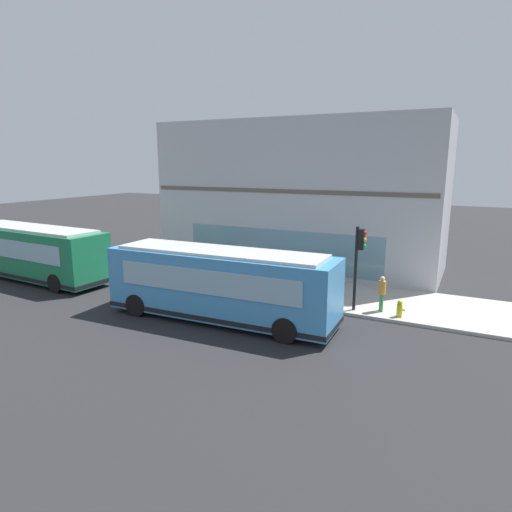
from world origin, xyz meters
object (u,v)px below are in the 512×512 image
fire_hydrant (400,309)px  pedestrian_near_building_entrance (130,257)px  traffic_light_near_corner (359,253)px  newspaper_vending_box (329,277)px  city_bus_far_down_street (33,253)px  city_bus_nearside (220,285)px  pedestrian_walking_along_curb (382,291)px  pedestrian_by_light_pole (312,270)px

fire_hydrant → pedestrian_near_building_entrance: 15.95m
traffic_light_near_corner → newspaper_vending_box: (3.39, 2.36, -2.18)m
city_bus_far_down_street → traffic_light_near_corner: bearing=-82.1°
city_bus_nearside → newspaper_vending_box: city_bus_nearside is taller
pedestrian_near_building_entrance → city_bus_far_down_street: bearing=130.6°
city_bus_nearside → pedestrian_near_building_entrance: bearing=64.0°
city_bus_far_down_street → pedestrian_walking_along_curb: size_ratio=6.36×
city_bus_far_down_street → pedestrian_walking_along_curb: city_bus_far_down_street is taller
city_bus_far_down_street → newspaper_vending_box: 16.84m
pedestrian_near_building_entrance → pedestrian_walking_along_curb: pedestrian_walking_along_curb is taller
city_bus_far_down_street → traffic_light_near_corner: size_ratio=2.69×
pedestrian_walking_along_curb → traffic_light_near_corner: bearing=110.2°
traffic_light_near_corner → fire_hydrant: bearing=-90.0°
city_bus_far_down_street → pedestrian_by_light_pole: bearing=-73.1°
city_bus_nearside → traffic_light_near_corner: size_ratio=2.68×
city_bus_far_down_street → pedestrian_walking_along_curb: 19.33m
traffic_light_near_corner → fire_hydrant: 2.93m
pedestrian_by_light_pole → pedestrian_walking_along_curb: bearing=-114.5°
pedestrian_walking_along_curb → pedestrian_by_light_pole: (1.77, 3.89, 0.14)m
city_bus_nearside → city_bus_far_down_street: 13.12m
pedestrian_walking_along_curb → newspaper_vending_box: (3.02, 3.36, -0.46)m
traffic_light_near_corner → city_bus_far_down_street: bearing=97.9°
pedestrian_walking_along_curb → newspaper_vending_box: size_ratio=1.77×
city_bus_nearside → pedestrian_walking_along_curb: bearing=-57.8°
newspaper_vending_box → pedestrian_walking_along_curb: bearing=-132.0°
fire_hydrant → city_bus_far_down_street: bearing=97.1°
traffic_light_near_corner → pedestrian_by_light_pole: (2.14, 2.88, -1.58)m
city_bus_nearside → traffic_light_near_corner: (3.42, -5.02, 1.23)m
city_bus_nearside → pedestrian_by_light_pole: (5.56, -2.13, -0.36)m
pedestrian_by_light_pole → newspaper_vending_box: (1.25, -0.53, -0.60)m
city_bus_nearside → traffic_light_near_corner: 6.20m
city_bus_nearside → city_bus_far_down_street: same height
traffic_light_near_corner → pedestrian_walking_along_curb: (0.37, -1.00, -1.72)m
pedestrian_near_building_entrance → pedestrian_by_light_pole: (1.16, -11.17, 0.14)m
traffic_light_near_corner → pedestrian_by_light_pole: size_ratio=2.09×
pedestrian_walking_along_curb → pedestrian_by_light_pole: 4.27m
traffic_light_near_corner → fire_hydrant: (-0.00, -1.86, -2.27)m
city_bus_nearside → fire_hydrant: city_bus_nearside is taller
fire_hydrant → city_bus_nearside: bearing=116.5°
city_bus_nearside → traffic_light_near_corner: traffic_light_near_corner is taller
traffic_light_near_corner → pedestrian_by_light_pole: bearing=53.4°
pedestrian_walking_along_curb → city_bus_nearside: bearing=122.2°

